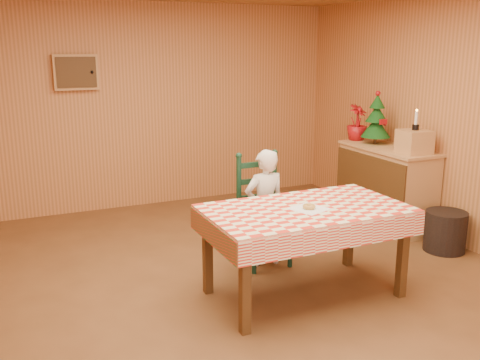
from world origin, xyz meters
name	(u,v)px	position (x,y,z in m)	size (l,w,h in m)	color
ground	(250,293)	(0.00, 0.00, 0.00)	(6.00, 6.00, 0.00)	brown
cabin_walls	(224,73)	(0.00, 0.53, 1.83)	(5.10, 6.05, 2.65)	#C27C46
dining_table	(305,217)	(0.40, -0.20, 0.69)	(1.66, 0.96, 0.77)	#4E2F14
ladder_chair	(262,212)	(0.40, 0.58, 0.50)	(0.44, 0.40, 1.08)	black
seated_child	(265,208)	(0.40, 0.53, 0.56)	(0.41, 0.27, 1.12)	silver
napkin	(309,209)	(0.40, -0.25, 0.77)	(0.26, 0.26, 0.00)	white
donut	(309,206)	(0.40, -0.25, 0.79)	(0.10, 0.10, 0.04)	#B98F42
shelf_unit	(386,186)	(2.23, 0.99, 0.47)	(0.54, 1.24, 0.93)	tan
crate	(414,142)	(2.24, 0.59, 1.06)	(0.30, 0.30, 0.25)	tan
christmas_tree	(376,120)	(2.24, 1.24, 1.21)	(0.34, 0.34, 0.62)	#4E2F14
flower_arrangement	(357,122)	(2.19, 1.54, 1.15)	(0.24, 0.24, 0.44)	maroon
candle_set	(416,124)	(2.24, 0.59, 1.24)	(0.07, 0.07, 0.22)	black
storage_bin	(445,231)	(2.25, 0.06, 0.21)	(0.42, 0.42, 0.42)	black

